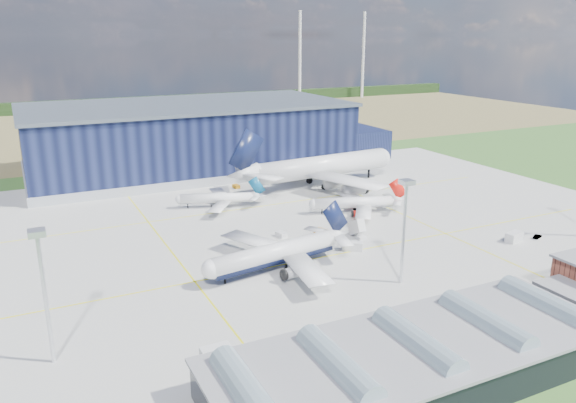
# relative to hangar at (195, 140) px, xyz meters

# --- Properties ---
(ground) EXTENTS (600.00, 600.00, 0.00)m
(ground) POSITION_rel_hangar_xyz_m (-2.81, -94.80, -11.62)
(ground) COLOR #305A21
(ground) RESTS_ON ground
(apron) EXTENTS (220.00, 160.00, 0.08)m
(apron) POSITION_rel_hangar_xyz_m (-2.81, -84.80, -11.59)
(apron) COLOR #A4A49F
(apron) RESTS_ON ground
(farmland) EXTENTS (600.00, 220.00, 0.01)m
(farmland) POSITION_rel_hangar_xyz_m (-2.81, 125.20, -11.62)
(farmland) COLOR olive
(farmland) RESTS_ON ground
(treeline) EXTENTS (600.00, 8.00, 8.00)m
(treeline) POSITION_rel_hangar_xyz_m (-2.81, 205.20, -7.62)
(treeline) COLOR black
(treeline) RESTS_ON ground
(hangar) EXTENTS (145.00, 62.00, 26.10)m
(hangar) POSITION_rel_hangar_xyz_m (0.00, 0.00, 0.00)
(hangar) COLOR black
(hangar) RESTS_ON ground
(glass_concourse) EXTENTS (78.00, 23.00, 8.60)m
(glass_concourse) POSITION_rel_hangar_xyz_m (-9.26, -154.80, -7.93)
(glass_concourse) COLOR black
(glass_concourse) RESTS_ON ground
(light_mast_west) EXTENTS (2.60, 2.60, 23.00)m
(light_mast_west) POSITION_rel_hangar_xyz_m (-62.81, -124.80, 3.82)
(light_mast_west) COLOR silver
(light_mast_west) RESTS_ON ground
(light_mast_center) EXTENTS (2.60, 2.60, 23.00)m
(light_mast_center) POSITION_rel_hangar_xyz_m (7.19, -124.80, 3.82)
(light_mast_center) COLOR silver
(light_mast_center) RESTS_ON ground
(airliner_navy) EXTENTS (46.34, 45.61, 13.25)m
(airliner_navy) POSITION_rel_hangar_xyz_m (-14.71, -106.80, -4.99)
(airliner_navy) COLOR silver
(airliner_navy) RESTS_ON ground
(airliner_red) EXTENTS (38.79, 38.37, 10.02)m
(airliner_red) POSITION_rel_hangar_xyz_m (24.75, -78.21, -6.61)
(airliner_red) COLOR silver
(airliner_red) RESTS_ON ground
(airliner_widebody) EXTENTS (73.23, 71.89, 22.08)m
(airliner_widebody) POSITION_rel_hangar_xyz_m (31.82, -46.30, -0.57)
(airliner_widebody) COLOR silver
(airliner_widebody) RESTS_ON ground
(airliner_regional) EXTENTS (36.23, 35.85, 9.29)m
(airliner_regional) POSITION_rel_hangar_xyz_m (-10.36, -54.80, -6.97)
(airliner_regional) COLOR silver
(airliner_regional) RESTS_ON ground
(gse_tug_a) EXTENTS (3.83, 4.52, 1.61)m
(gse_tug_a) POSITION_rel_hangar_xyz_m (6.64, -91.09, -10.81)
(gse_tug_a) COLOR orange
(gse_tug_a) RESTS_ON ground
(gse_tug_b) EXTENTS (2.28, 3.07, 1.22)m
(gse_tug_b) POSITION_rel_hangar_xyz_m (-0.84, -140.80, -11.01)
(gse_tug_b) COLOR orange
(gse_tug_b) RESTS_ON ground
(gse_van_a) EXTENTS (5.05, 2.23, 2.20)m
(gse_van_a) POSITION_rel_hangar_xyz_m (-38.57, -135.47, -10.52)
(gse_van_a) COLOR silver
(gse_van_a) RESTS_ON ground
(gse_cart_a) EXTENTS (2.67, 3.44, 1.33)m
(gse_cart_a) POSITION_rel_hangar_xyz_m (-3.68, -87.41, -10.95)
(gse_cart_a) COLOR silver
(gse_cart_a) RESTS_ON ground
(gse_van_b) EXTENTS (5.39, 4.87, 2.30)m
(gse_van_b) POSITION_rel_hangar_xyz_m (7.98, -104.22, -10.47)
(gse_van_b) COLOR silver
(gse_van_b) RESTS_ON ground
(gse_tug_c) EXTENTS (2.08, 3.02, 1.24)m
(gse_tug_c) POSITION_rel_hangar_xyz_m (3.30, -35.91, -10.99)
(gse_tug_c) COLOR orange
(gse_tug_c) RESTS_ON ground
(gse_van_c) EXTENTS (5.66, 3.74, 2.49)m
(gse_van_c) POSITION_rel_hangar_xyz_m (49.08, -117.16, -10.37)
(gse_van_c) COLOR silver
(gse_van_c) RESTS_ON ground
(airstair) EXTENTS (2.36, 5.50, 3.48)m
(airstair) POSITION_rel_hangar_xyz_m (14.16, -96.38, -9.88)
(airstair) COLOR silver
(airstair) RESTS_ON ground
(car_a) EXTENTS (3.70, 2.57, 1.17)m
(car_a) POSITION_rel_hangar_xyz_m (24.92, -142.80, -11.03)
(car_a) COLOR #99999E
(car_a) RESTS_ON ground
(car_b) EXTENTS (3.46, 2.14, 1.08)m
(car_b) POSITION_rel_hangar_xyz_m (56.49, -118.26, -11.08)
(car_b) COLOR #99999E
(car_b) RESTS_ON ground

